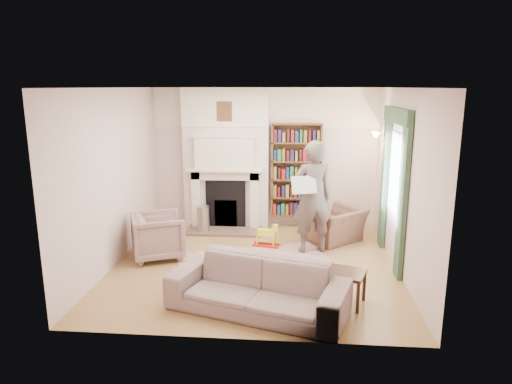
# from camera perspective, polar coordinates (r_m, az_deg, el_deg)

# --- Properties ---
(floor) EXTENTS (4.50, 4.50, 0.00)m
(floor) POSITION_cam_1_polar(r_m,az_deg,el_deg) (7.49, -0.16, -9.04)
(floor) COLOR olive
(floor) RESTS_ON ground
(ceiling) EXTENTS (4.50, 4.50, 0.00)m
(ceiling) POSITION_cam_1_polar(r_m,az_deg,el_deg) (6.94, -0.18, 12.91)
(ceiling) COLOR white
(ceiling) RESTS_ON wall_back
(wall_back) EXTENTS (4.50, 0.00, 4.50)m
(wall_back) POSITION_cam_1_polar(r_m,az_deg,el_deg) (9.29, 1.04, 4.28)
(wall_back) COLOR beige
(wall_back) RESTS_ON floor
(wall_front) EXTENTS (4.50, 0.00, 4.50)m
(wall_front) POSITION_cam_1_polar(r_m,az_deg,el_deg) (4.91, -2.46, -3.73)
(wall_front) COLOR beige
(wall_front) RESTS_ON floor
(wall_left) EXTENTS (0.00, 4.50, 4.50)m
(wall_left) POSITION_cam_1_polar(r_m,az_deg,el_deg) (7.61, -17.30, 1.73)
(wall_left) COLOR beige
(wall_left) RESTS_ON floor
(wall_right) EXTENTS (0.00, 4.50, 4.50)m
(wall_right) POSITION_cam_1_polar(r_m,az_deg,el_deg) (7.25, 17.85, 1.14)
(wall_right) COLOR beige
(wall_right) RESTS_ON floor
(fireplace) EXTENTS (1.70, 0.58, 2.80)m
(fireplace) POSITION_cam_1_polar(r_m,az_deg,el_deg) (9.18, -3.73, 4.06)
(fireplace) COLOR beige
(fireplace) RESTS_ON floor
(bookcase) EXTENTS (1.00, 0.24, 1.85)m
(bookcase) POSITION_cam_1_polar(r_m,az_deg,el_deg) (9.18, 5.04, 2.70)
(bookcase) COLOR brown
(bookcase) RESTS_ON floor
(window) EXTENTS (0.02, 0.90, 1.30)m
(window) POSITION_cam_1_polar(r_m,az_deg,el_deg) (7.62, 17.11, 2.13)
(window) COLOR silver
(window) RESTS_ON wall_right
(curtain_left) EXTENTS (0.07, 0.32, 2.40)m
(curtain_left) POSITION_cam_1_polar(r_m,az_deg,el_deg) (6.99, 17.87, -0.96)
(curtain_left) COLOR #2D462F
(curtain_left) RESTS_ON floor
(curtain_right) EXTENTS (0.07, 0.32, 2.40)m
(curtain_right) POSITION_cam_1_polar(r_m,az_deg,el_deg) (8.33, 15.77, 1.36)
(curtain_right) COLOR #2D462F
(curtain_right) RESTS_ON floor
(pelmet) EXTENTS (0.09, 1.70, 0.24)m
(pelmet) POSITION_cam_1_polar(r_m,az_deg,el_deg) (7.50, 17.25, 9.13)
(pelmet) COLOR #2D462F
(pelmet) RESTS_ON wall_right
(wall_sconce) EXTENTS (0.20, 0.24, 0.24)m
(wall_sconce) POSITION_cam_1_polar(r_m,az_deg,el_deg) (8.58, 14.45, 6.51)
(wall_sconce) COLOR gold
(wall_sconce) RESTS_ON wall_right
(rug) EXTENTS (2.96, 2.62, 0.01)m
(rug) POSITION_cam_1_polar(r_m,az_deg,el_deg) (7.37, 0.29, -9.38)
(rug) COLOR beige
(rug) RESTS_ON floor
(armchair_reading) EXTENTS (1.28, 1.26, 0.63)m
(armchair_reading) POSITION_cam_1_polar(r_m,az_deg,el_deg) (8.60, 9.80, -4.06)
(armchair_reading) COLOR brown
(armchair_reading) RESTS_ON floor
(armchair_left) EXTENTS (1.08, 1.07, 0.75)m
(armchair_left) POSITION_cam_1_polar(r_m,az_deg,el_deg) (7.84, -12.13, -5.39)
(armchair_left) COLOR gray
(armchair_left) RESTS_ON floor
(sofa) EXTENTS (2.43, 1.53, 0.66)m
(sofa) POSITION_cam_1_polar(r_m,az_deg,el_deg) (5.92, 0.19, -11.78)
(sofa) COLOR gray
(sofa) RESTS_ON floor
(man_reading) EXTENTS (0.82, 0.66, 1.95)m
(man_reading) POSITION_cam_1_polar(r_m,az_deg,el_deg) (7.82, 7.06, -0.67)
(man_reading) COLOR #554A44
(man_reading) RESTS_ON floor
(newspaper) EXTENTS (0.44, 0.25, 0.29)m
(newspaper) POSITION_cam_1_polar(r_m,az_deg,el_deg) (7.57, 6.03, 0.89)
(newspaper) COLOR silver
(newspaper) RESTS_ON man_reading
(coffee_table) EXTENTS (0.81, 0.66, 0.45)m
(coffee_table) POSITION_cam_1_polar(r_m,az_deg,el_deg) (6.29, 10.09, -11.52)
(coffee_table) COLOR black
(coffee_table) RESTS_ON floor
(paraffin_heater) EXTENTS (0.27, 0.27, 0.55)m
(paraffin_heater) POSITION_cam_1_polar(r_m,az_deg,el_deg) (8.99, -6.60, -3.47)
(paraffin_heater) COLOR #9B9CA2
(paraffin_heater) RESTS_ON floor
(rocking_horse) EXTENTS (0.52, 0.29, 0.43)m
(rocking_horse) POSITION_cam_1_polar(r_m,az_deg,el_deg) (8.21, 1.30, -5.43)
(rocking_horse) COLOR #FBF329
(rocking_horse) RESTS_ON rug
(board_game) EXTENTS (0.40, 0.40, 0.03)m
(board_game) POSITION_cam_1_polar(r_m,az_deg,el_deg) (7.21, -6.52, -9.80)
(board_game) COLOR gold
(board_game) RESTS_ON rug
(game_box_lid) EXTENTS (0.32, 0.24, 0.05)m
(game_box_lid) POSITION_cam_1_polar(r_m,az_deg,el_deg) (7.29, -7.02, -9.48)
(game_box_lid) COLOR #AB1413
(game_box_lid) RESTS_ON rug
(comic_annuals) EXTENTS (0.57, 0.44, 0.02)m
(comic_annuals) POSITION_cam_1_polar(r_m,az_deg,el_deg) (7.14, -0.01, -10.02)
(comic_annuals) COLOR red
(comic_annuals) RESTS_ON rug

